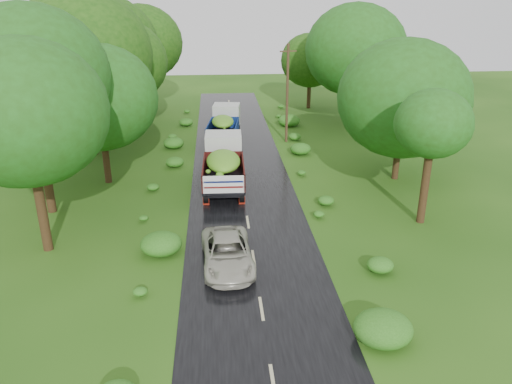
{
  "coord_description": "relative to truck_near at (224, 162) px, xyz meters",
  "views": [
    {
      "loc": [
        -1.58,
        -16.51,
        11.7
      ],
      "look_at": [
        0.46,
        8.16,
        1.7
      ],
      "focal_mm": 35.0,
      "sensor_mm": 36.0,
      "label": 1
    }
  ],
  "objects": [
    {
      "name": "trees_right",
      "position": [
        11.28,
        9.62,
        4.13
      ],
      "size": [
        6.59,
        31.9,
        8.71
      ],
      "color": "black",
      "rests_on": "ground"
    },
    {
      "name": "shrubs",
      "position": [
        1.16,
        0.4,
        -1.3
      ],
      "size": [
        11.9,
        44.0,
        0.7
      ],
      "color": "#266217",
      "rests_on": "ground"
    },
    {
      "name": "truck_near",
      "position": [
        0.0,
        0.0,
        0.0
      ],
      "size": [
        2.6,
        6.98,
        2.91
      ],
      "rotation": [
        0.0,
        0.0,
        -0.02
      ],
      "color": "black",
      "rests_on": "ground"
    },
    {
      "name": "ground",
      "position": [
        1.16,
        -13.6,
        -1.65
      ],
      "size": [
        120.0,
        120.0,
        0.0
      ],
      "primitive_type": "plane",
      "color": "#1D460F",
      "rests_on": "ground"
    },
    {
      "name": "truck_far",
      "position": [
        0.31,
        10.33,
        -0.12
      ],
      "size": [
        3.03,
        6.65,
        2.7
      ],
      "rotation": [
        0.0,
        0.0,
        -0.12
      ],
      "color": "black",
      "rests_on": "ground"
    },
    {
      "name": "car",
      "position": [
        -0.08,
        -10.17,
        -0.96
      ],
      "size": [
        2.45,
        4.89,
        1.33
      ],
      "primitive_type": "imported",
      "rotation": [
        0.0,
        0.0,
        0.05
      ],
      "color": "#B7B4A3",
      "rests_on": "road"
    },
    {
      "name": "road",
      "position": [
        1.16,
        -8.6,
        -1.64
      ],
      "size": [
        6.5,
        80.0,
        0.02
      ],
      "primitive_type": "cube",
      "color": "black",
      "rests_on": "ground"
    },
    {
      "name": "road_lines",
      "position": [
        1.16,
        -7.6,
        -1.63
      ],
      "size": [
        0.12,
        69.6,
        0.0
      ],
      "color": "#BFB78C",
      "rests_on": "road"
    },
    {
      "name": "trees_left",
      "position": [
        -8.93,
        7.77,
        5.21
      ],
      "size": [
        6.72,
        33.96,
        9.54
      ],
      "color": "black",
      "rests_on": "ground"
    },
    {
      "name": "utility_pole",
      "position": [
        5.41,
        9.77,
        2.43
      ],
      "size": [
        1.37,
        0.41,
        7.93
      ],
      "rotation": [
        0.0,
        0.0,
        0.23
      ],
      "color": "#382616",
      "rests_on": "ground"
    }
  ]
}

